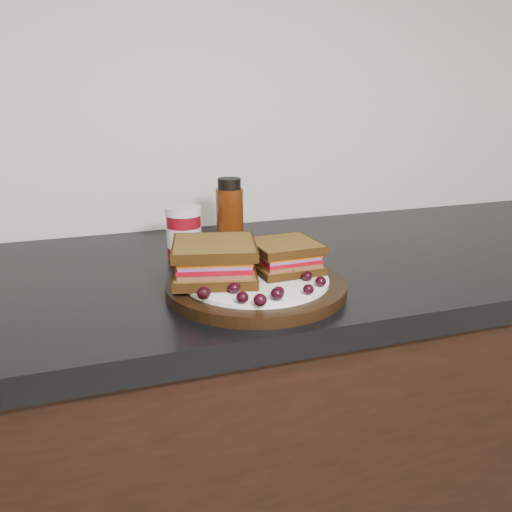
{
  "coord_description": "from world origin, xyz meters",
  "views": [
    {
      "loc": [
        -0.02,
        0.77,
        1.22
      ],
      "look_at": [
        0.26,
        1.56,
        0.96
      ],
      "focal_mm": 40.0,
      "sensor_mm": 36.0,
      "label": 1
    }
  ],
  "objects_px": {
    "sandwich_left": "(214,261)",
    "oil_bottle": "(230,216)",
    "plate": "(256,287)",
    "condiment_jar": "(184,233)"
  },
  "relations": [
    {
      "from": "sandwich_left",
      "to": "oil_bottle",
      "type": "height_order",
      "value": "oil_bottle"
    },
    {
      "from": "plate",
      "to": "condiment_jar",
      "type": "relative_size",
      "value": 2.87
    },
    {
      "from": "oil_bottle",
      "to": "sandwich_left",
      "type": "bearing_deg",
      "value": -113.16
    },
    {
      "from": "plate",
      "to": "condiment_jar",
      "type": "xyz_separation_m",
      "value": [
        -0.06,
        0.22,
        0.04
      ]
    },
    {
      "from": "plate",
      "to": "oil_bottle",
      "type": "distance_m",
      "value": 0.23
    },
    {
      "from": "condiment_jar",
      "to": "oil_bottle",
      "type": "distance_m",
      "value": 0.09
    },
    {
      "from": "condiment_jar",
      "to": "oil_bottle",
      "type": "relative_size",
      "value": 0.68
    },
    {
      "from": "sandwich_left",
      "to": "oil_bottle",
      "type": "distance_m",
      "value": 0.22
    },
    {
      "from": "sandwich_left",
      "to": "condiment_jar",
      "type": "height_order",
      "value": "condiment_jar"
    },
    {
      "from": "sandwich_left",
      "to": "oil_bottle",
      "type": "relative_size",
      "value": 0.88
    }
  ]
}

